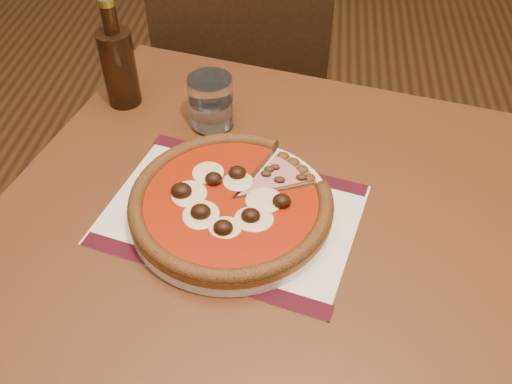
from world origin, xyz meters
TOP-DOWN VIEW (x-y plane):
  - table at (0.83, -0.01)m, footprint 0.95×0.95m
  - chair_far at (0.72, 0.66)m, footprint 0.47×0.47m
  - placemat at (0.80, -0.01)m, footprint 0.43×0.35m
  - plate at (0.80, -0.01)m, footprint 0.31×0.31m
  - pizza at (0.80, -0.02)m, footprint 0.31×0.31m
  - ham_slice at (0.87, 0.05)m, footprint 0.12×0.12m
  - water_glass at (0.73, 0.21)m, footprint 0.09×0.09m
  - bottle at (0.55, 0.26)m, footprint 0.06×0.06m

SIDE VIEW (x-z plane):
  - chair_far at x=0.72m, z-range 0.06..0.93m
  - table at x=0.83m, z-range 0.27..1.02m
  - placemat at x=0.80m, z-range 0.75..0.75m
  - plate at x=0.80m, z-range 0.75..0.77m
  - ham_slice at x=0.87m, z-range 0.77..0.79m
  - pizza at x=0.80m, z-range 0.76..0.80m
  - water_glass at x=0.73m, z-range 0.75..0.85m
  - bottle at x=0.55m, z-range 0.73..0.94m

